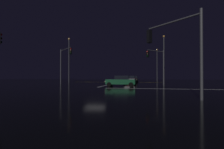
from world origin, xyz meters
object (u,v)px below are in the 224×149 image
at_px(traffic_signal_nw, 64,59).
at_px(traffic_signal_se, 174,42).
at_px(sedan_red, 132,79).
at_px(sedan_green_crossing, 121,81).
at_px(sedan_black, 134,79).
at_px(streetlamp_left_near, 69,57).
at_px(streetlamp_right_far, 157,63).
at_px(traffic_signal_ne, 157,60).
at_px(sedan_white, 130,80).
at_px(streetlamp_right_near, 164,56).

bearing_deg(traffic_signal_nw, traffic_signal_se, -45.00).
xyz_separation_m(sedan_red, sedan_green_crossing, (-0.79, -12.46, 0.00)).
distance_m(sedan_black, traffic_signal_nw, 18.94).
bearing_deg(sedan_red, traffic_signal_se, -79.59).
bearing_deg(sedan_green_crossing, traffic_signal_nw, 159.19).
relative_size(sedan_red, traffic_signal_se, 0.77).
relative_size(sedan_green_crossing, streetlamp_left_near, 0.44).
bearing_deg(streetlamp_right_far, traffic_signal_se, -93.04).
distance_m(sedan_black, traffic_signal_ne, 15.15).
distance_m(sedan_green_crossing, streetlamp_right_far, 28.10).
bearing_deg(traffic_signal_nw, streetlamp_right_far, 51.43).
relative_size(sedan_white, sedan_red, 1.00).
height_order(traffic_signal_nw, streetlamp_right_near, streetlamp_right_near).
distance_m(sedan_red, sedan_green_crossing, 12.48).
height_order(sedan_red, traffic_signal_nw, traffic_signal_nw).
relative_size(sedan_black, streetlamp_right_near, 0.45).
height_order(sedan_red, streetlamp_right_far, streetlamp_right_far).
xyz_separation_m(sedan_green_crossing, traffic_signal_nw, (-10.74, 4.08, 3.78)).
relative_size(traffic_signal_ne, streetlamp_right_near, 0.61).
bearing_deg(traffic_signal_nw, sedan_red, 35.99).
distance_m(traffic_signal_ne, traffic_signal_nw, 16.18).
height_order(sedan_white, traffic_signal_se, traffic_signal_se).
relative_size(traffic_signal_nw, streetlamp_right_near, 0.68).
xyz_separation_m(sedan_red, streetlamp_left_near, (-13.68, -1.72, 4.88)).
xyz_separation_m(traffic_signal_se, streetlamp_left_near, (-18.16, 22.66, 1.75)).
relative_size(traffic_signal_se, streetlamp_left_near, 0.57).
distance_m(streetlamp_left_near, streetlamp_right_near, 20.21).
distance_m(sedan_white, traffic_signal_nw, 12.52).
height_order(sedan_red, traffic_signal_se, traffic_signal_se).
relative_size(sedan_white, traffic_signal_ne, 0.73).
bearing_deg(sedan_red, sedan_white, -89.12).
bearing_deg(traffic_signal_nw, sedan_white, 13.31).
relative_size(traffic_signal_nw, streetlamp_left_near, 0.66).
bearing_deg(streetlamp_right_near, traffic_signal_nw, -159.78).
xyz_separation_m(traffic_signal_se, traffic_signal_ne, (0.16, 16.27, 0.16)).
xyz_separation_m(sedan_white, traffic_signal_ne, (4.56, -2.48, 3.29)).
relative_size(sedan_green_crossing, traffic_signal_ne, 0.73).
height_order(sedan_white, streetlamp_right_far, streetlamp_right_far).
height_order(sedan_green_crossing, traffic_signal_nw, traffic_signal_nw).
distance_m(traffic_signal_se, traffic_signal_ne, 16.28).
bearing_deg(traffic_signal_ne, streetlamp_left_near, 160.78).
height_order(sedan_red, sedan_black, same).
xyz_separation_m(sedan_black, traffic_signal_nw, (-11.74, -14.37, 3.78)).
height_order(sedan_black, traffic_signal_se, traffic_signal_se).
height_order(sedan_green_crossing, streetlamp_left_near, streetlamp_left_near).
distance_m(sedan_black, streetlamp_right_far, 11.40).
height_order(sedan_black, traffic_signal_ne, traffic_signal_ne).
bearing_deg(streetlamp_right_far, sedan_white, -107.94).
bearing_deg(streetlamp_left_near, streetlamp_right_far, 38.37).
distance_m(sedan_white, sedan_red, 5.63).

